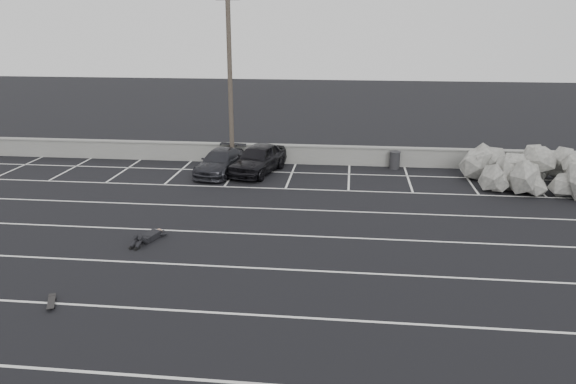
# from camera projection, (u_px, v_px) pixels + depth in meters

# --- Properties ---
(ground) EXTENTS (120.00, 120.00, 0.00)m
(ground) POSITION_uv_depth(u_px,v_px,m) (223.00, 267.00, 18.38)
(ground) COLOR black
(ground) RESTS_ON ground
(seawall) EXTENTS (50.00, 0.45, 1.06)m
(seawall) POSITION_uv_depth(u_px,v_px,m) (278.00, 153.00, 31.51)
(seawall) COLOR gray
(seawall) RESTS_ON ground
(stall_lines) EXTENTS (36.00, 20.05, 0.01)m
(stall_lines) POSITION_uv_depth(u_px,v_px,m) (245.00, 221.00, 22.57)
(stall_lines) COLOR silver
(stall_lines) RESTS_ON ground
(car_left) EXTENTS (2.90, 4.79, 1.53)m
(car_left) POSITION_uv_depth(u_px,v_px,m) (258.00, 159.00, 29.38)
(car_left) COLOR black
(car_left) RESTS_ON ground
(car_right) EXTENTS (2.32, 4.49, 1.24)m
(car_right) POSITION_uv_depth(u_px,v_px,m) (220.00, 162.00, 29.30)
(car_right) COLOR black
(car_right) RESTS_ON ground
(utility_pole) EXTENTS (1.25, 0.25, 9.35)m
(utility_pole) POSITION_uv_depth(u_px,v_px,m) (230.00, 79.00, 29.79)
(utility_pole) COLOR #4C4238
(utility_pole) RESTS_ON ground
(trash_bin) EXTENTS (0.70, 0.70, 0.94)m
(trash_bin) POSITION_uv_depth(u_px,v_px,m) (395.00, 160.00, 30.33)
(trash_bin) COLOR #28282A
(trash_bin) RESTS_ON ground
(riprap_pile) EXTENTS (5.94, 5.08, 1.49)m
(riprap_pile) POSITION_uv_depth(u_px,v_px,m) (518.00, 175.00, 26.86)
(riprap_pile) COLOR gray
(riprap_pile) RESTS_ON ground
(person) EXTENTS (2.01, 2.70, 0.45)m
(person) POSITION_uv_depth(u_px,v_px,m) (152.00, 233.00, 20.65)
(person) COLOR black
(person) RESTS_ON ground
(skateboard) EXTENTS (0.50, 0.78, 0.09)m
(skateboard) POSITION_uv_depth(u_px,v_px,m) (51.00, 302.00, 15.90)
(skateboard) COLOR black
(skateboard) RESTS_ON ground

